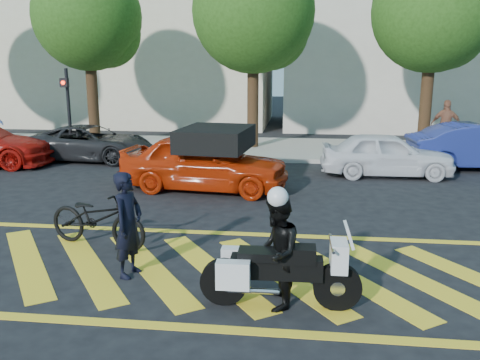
# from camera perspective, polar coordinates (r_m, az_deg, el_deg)

# --- Properties ---
(ground) EXTENTS (90.00, 90.00, 0.00)m
(ground) POSITION_cam_1_polar(r_m,az_deg,el_deg) (8.74, -6.29, -9.90)
(ground) COLOR black
(ground) RESTS_ON ground
(sidewalk) EXTENTS (60.00, 5.00, 0.15)m
(sidewalk) POSITION_cam_1_polar(r_m,az_deg,el_deg) (20.19, 1.42, 3.59)
(sidewalk) COLOR #9E998E
(sidewalk) RESTS_ON ground
(crosswalk) EXTENTS (12.33, 4.00, 0.01)m
(crosswalk) POSITION_cam_1_polar(r_m,az_deg,el_deg) (8.75, -6.54, -9.86)
(crosswalk) COLOR yellow
(crosswalk) RESTS_ON ground
(building_left) EXTENTS (16.00, 8.00, 10.00)m
(building_left) POSITION_cam_1_polar(r_m,az_deg,el_deg) (30.52, -12.50, 15.77)
(building_left) COLOR beige
(building_left) RESTS_ON ground
(building_right) EXTENTS (16.00, 8.00, 11.00)m
(building_right) POSITION_cam_1_polar(r_m,az_deg,el_deg) (29.76, 21.60, 16.24)
(building_right) COLOR beige
(building_right) RESTS_ON ground
(tree_left) EXTENTS (4.20, 4.20, 7.26)m
(tree_left) POSITION_cam_1_polar(r_m,az_deg,el_deg) (21.60, -16.34, 16.80)
(tree_left) COLOR black
(tree_left) RESTS_ON ground
(tree_center) EXTENTS (4.60, 4.60, 7.56)m
(tree_center) POSITION_cam_1_polar(r_m,az_deg,el_deg) (20.04, 1.91, 17.92)
(tree_center) COLOR black
(tree_center) RESTS_ON ground
(tree_right) EXTENTS (4.40, 4.40, 7.41)m
(tree_right) POSITION_cam_1_polar(r_m,az_deg,el_deg) (20.51, 21.17, 16.83)
(tree_right) COLOR black
(tree_right) RESTS_ON ground
(signal_pole) EXTENTS (0.28, 0.43, 3.20)m
(signal_pole) POSITION_cam_1_polar(r_m,az_deg,el_deg) (19.53, -18.78, 8.03)
(signal_pole) COLOR black
(signal_pole) RESTS_ON ground
(officer_bike) EXTENTS (0.53, 0.70, 1.72)m
(officer_bike) POSITION_cam_1_polar(r_m,az_deg,el_deg) (8.36, -12.44, -4.90)
(officer_bike) COLOR black
(officer_bike) RESTS_ON ground
(bicycle) EXTENTS (2.23, 1.30, 1.11)m
(bicycle) POSITION_cam_1_polar(r_m,az_deg,el_deg) (9.90, -15.71, -4.13)
(bicycle) COLOR black
(bicycle) RESTS_ON ground
(police_motorcycle) EXTENTS (2.28, 0.73, 1.01)m
(police_motorcycle) POSITION_cam_1_polar(r_m,az_deg,el_deg) (7.26, 4.24, -10.09)
(police_motorcycle) COLOR black
(police_motorcycle) RESTS_ON ground
(officer_moto) EXTENTS (0.63, 0.80, 1.62)m
(officer_moto) POSITION_cam_1_polar(r_m,az_deg,el_deg) (7.16, 4.16, -8.14)
(officer_moto) COLOR black
(officer_moto) RESTS_ON ground
(red_convertible) EXTENTS (4.71, 2.31, 1.55)m
(red_convertible) POSITION_cam_1_polar(r_m,az_deg,el_deg) (13.75, -4.00, 2.03)
(red_convertible) COLOR red
(red_convertible) RESTS_ON ground
(parked_mid_left) EXTENTS (4.63, 2.43, 1.24)m
(parked_mid_left) POSITION_cam_1_polar(r_m,az_deg,el_deg) (18.76, -16.45, 4.01)
(parked_mid_left) COLOR black
(parked_mid_left) RESTS_ON ground
(parked_mid_right) EXTENTS (3.98, 1.67, 1.35)m
(parked_mid_right) POSITION_cam_1_polar(r_m,az_deg,el_deg) (16.07, 16.14, 2.78)
(parked_mid_right) COLOR white
(parked_mid_right) RESTS_ON ground
(parked_right) EXTENTS (4.61, 1.92, 1.48)m
(parked_right) POSITION_cam_1_polar(r_m,az_deg,el_deg) (18.17, 25.32, 3.40)
(parked_right) COLOR navy
(parked_right) RESTS_ON ground
(pedestrian_right) EXTENTS (1.19, 0.77, 1.89)m
(pedestrian_right) POSITION_cam_1_polar(r_m,az_deg,el_deg) (20.74, 22.14, 5.73)
(pedestrian_right) COLOR #935B42
(pedestrian_right) RESTS_ON sidewalk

